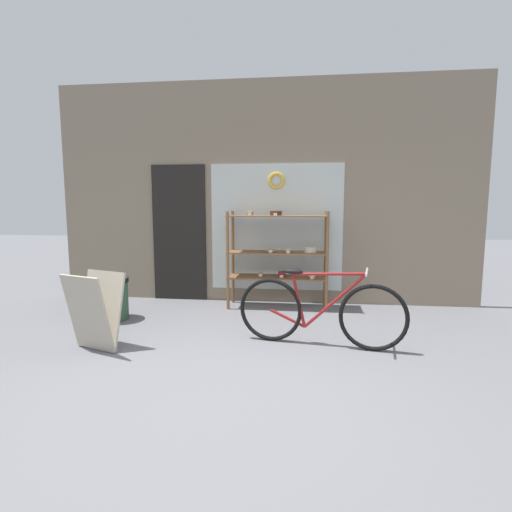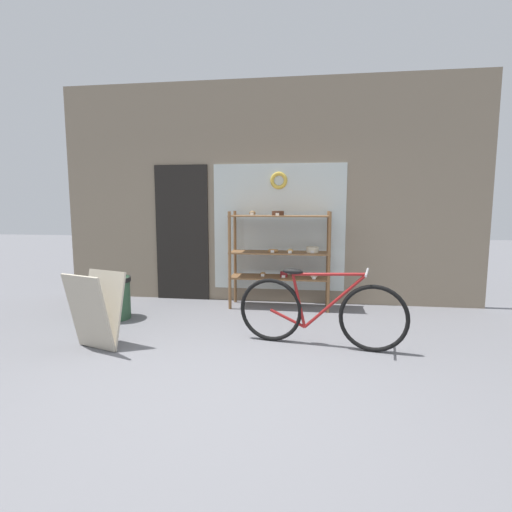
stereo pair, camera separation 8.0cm
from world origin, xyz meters
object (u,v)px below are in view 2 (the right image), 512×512
(sandwich_board, at_px, (96,311))
(bicycle, at_px, (319,312))
(display_case, at_px, (281,250))
(trash_bin, at_px, (112,296))

(sandwich_board, bearing_deg, bicycle, 29.09)
(display_case, xyz_separation_m, bicycle, (0.53, -1.56, -0.46))
(sandwich_board, distance_m, trash_bin, 1.14)
(bicycle, bearing_deg, sandwich_board, -160.11)
(display_case, bearing_deg, trash_bin, -157.28)
(display_case, xyz_separation_m, sandwich_board, (-1.76, -1.97, -0.43))
(bicycle, xyz_separation_m, trash_bin, (-2.69, 0.66, -0.07))
(sandwich_board, bearing_deg, display_case, 67.29)
(display_case, bearing_deg, bicycle, -71.15)
(trash_bin, bearing_deg, sandwich_board, -69.67)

